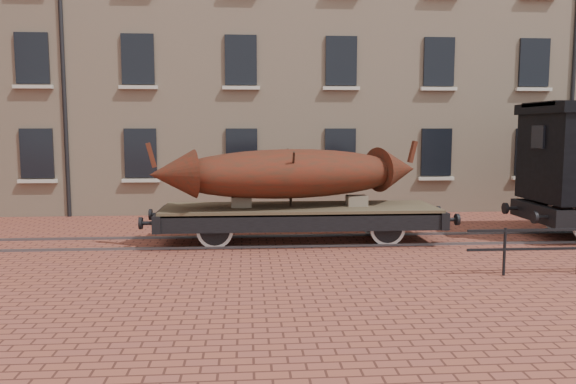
{
  "coord_description": "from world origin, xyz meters",
  "views": [
    {
      "loc": [
        -2.31,
        -14.86,
        3.04
      ],
      "look_at": [
        -1.19,
        0.5,
        1.3
      ],
      "focal_mm": 35.0,
      "sensor_mm": 36.0,
      "label": 1
    }
  ],
  "objects": [
    {
      "name": "iron_boat",
      "position": [
        -1.16,
        -0.0,
        1.86
      ],
      "size": [
        7.43,
        3.37,
        1.75
      ],
      "color": "#56180D",
      "rests_on": "flatcar_wagon"
    },
    {
      "name": "rail_track",
      "position": [
        0.0,
        0.0,
        0.03
      ],
      "size": [
        30.0,
        1.52,
        0.06
      ],
      "color": "#59595E",
      "rests_on": "ground"
    },
    {
      "name": "flatcar_wagon",
      "position": [
        -0.92,
        -0.0,
        0.77
      ],
      "size": [
        8.23,
        2.23,
        1.24
      ],
      "color": "#473C2A",
      "rests_on": "ground"
    },
    {
      "name": "warehouse_cream",
      "position": [
        3.0,
        9.99,
        7.0
      ],
      "size": [
        40.0,
        10.19,
        14.0
      ],
      "color": "beige",
      "rests_on": "ground"
    },
    {
      "name": "ground",
      "position": [
        0.0,
        0.0,
        0.0
      ],
      "size": [
        90.0,
        90.0,
        0.0
      ],
      "primitive_type": "plane",
      "color": "brown"
    }
  ]
}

